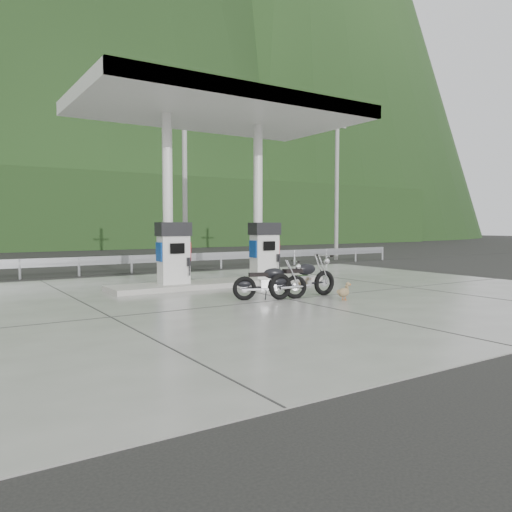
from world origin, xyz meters
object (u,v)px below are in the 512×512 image
gas_pump_left (174,253)px  motorcycle_right (303,279)px  gas_pump_right (265,250)px  motorcycle_left (270,283)px  duck (344,293)px

gas_pump_left → motorcycle_right: (2.13, -3.38, -0.58)m
gas_pump_right → motorcycle_left: bearing=-121.6°
motorcycle_right → duck: motorcycle_right is taller
gas_pump_right → motorcycle_left: 3.85m
motorcycle_left → motorcycle_right: size_ratio=0.90×
gas_pump_left → motorcycle_right: gas_pump_left is taller
motorcycle_left → motorcycle_right: 0.94m
gas_pump_left → motorcycle_left: gas_pump_left is taller
gas_pump_right → duck: gas_pump_right is taller
gas_pump_left → duck: bearing=-58.6°
gas_pump_left → gas_pump_right: bearing=0.0°
gas_pump_left → duck: (2.65, -4.36, -0.86)m
motorcycle_left → motorcycle_right: (0.93, -0.15, 0.05)m
motorcycle_left → duck: motorcycle_left is taller
gas_pump_right → motorcycle_left: gas_pump_right is taller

